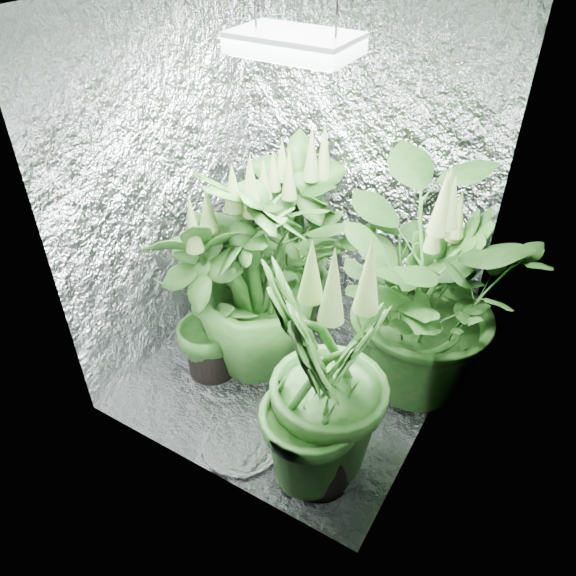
# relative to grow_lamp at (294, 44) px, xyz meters

# --- Properties ---
(ground) EXTENTS (1.60, 1.60, 0.00)m
(ground) POSITION_rel_grow_lamp_xyz_m (0.00, 0.00, -1.83)
(ground) COLOR silver
(ground) RESTS_ON ground
(walls) EXTENTS (1.62, 1.62, 2.00)m
(walls) POSITION_rel_grow_lamp_xyz_m (0.00, 0.00, -0.83)
(walls) COLOR silver
(walls) RESTS_ON ground
(grow_lamp) EXTENTS (0.50, 0.30, 0.22)m
(grow_lamp) POSITION_rel_grow_lamp_xyz_m (0.00, 0.00, 0.00)
(grow_lamp) COLOR gray
(grow_lamp) RESTS_ON ceiling
(plant_a) EXTENTS (1.15, 1.15, 1.16)m
(plant_a) POSITION_rel_grow_lamp_xyz_m (-0.29, 0.33, -1.27)
(plant_a) COLOR black
(plant_a) RESTS_ON ground
(plant_b) EXTENTS (0.81, 0.81, 1.22)m
(plant_b) POSITION_rel_grow_lamp_xyz_m (-0.31, 0.60, -1.27)
(plant_b) COLOR black
(plant_b) RESTS_ON ground
(plant_c) EXTENTS (0.63, 0.63, 1.06)m
(plant_c) POSITION_rel_grow_lamp_xyz_m (0.64, 0.51, -1.34)
(plant_c) COLOR black
(plant_c) RESTS_ON ground
(plant_d) EXTENTS (0.86, 0.86, 1.31)m
(plant_d) POSITION_rel_grow_lamp_xyz_m (-0.23, -0.03, -1.21)
(plant_d) COLOR black
(plant_d) RESTS_ON ground
(plant_e) EXTENTS (1.25, 1.25, 1.31)m
(plant_e) POSITION_rel_grow_lamp_xyz_m (0.59, 0.25, -1.20)
(plant_e) COLOR black
(plant_e) RESTS_ON ground
(plant_f) EXTENTS (0.79, 0.79, 1.16)m
(plant_f) POSITION_rel_grow_lamp_xyz_m (-0.41, -0.22, -1.29)
(plant_f) COLOR black
(plant_f) RESTS_ON ground
(plant_g) EXTENTS (0.76, 0.76, 1.33)m
(plant_g) POSITION_rel_grow_lamp_xyz_m (0.47, -0.54, -1.20)
(plant_g) COLOR black
(plant_g) RESTS_ON ground
(circulation_fan) EXTENTS (0.16, 0.28, 0.33)m
(circulation_fan) POSITION_rel_grow_lamp_xyz_m (0.62, 0.49, -1.69)
(circulation_fan) COLOR black
(circulation_fan) RESTS_ON ground
(plant_label) EXTENTS (0.06, 0.04, 0.09)m
(plant_label) POSITION_rel_grow_lamp_xyz_m (0.54, -0.57, -1.53)
(plant_label) COLOR white
(plant_label) RESTS_ON plant_g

